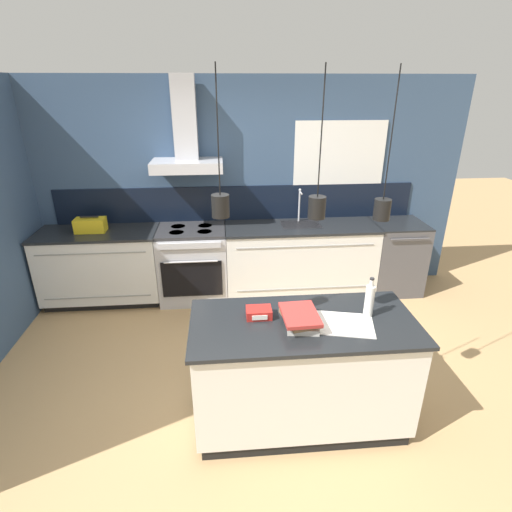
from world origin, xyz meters
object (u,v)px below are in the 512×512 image
object	(u,v)px
bottle_on_island	(369,300)
red_supply_box	(259,313)
dishwasher	(394,256)
oven_range	(193,264)
yellow_toolbox	(90,225)
book_stack	(301,319)

from	to	relation	value
bottle_on_island	red_supply_box	bearing A→B (deg)	176.24
dishwasher	bottle_on_island	xyz separation A→B (m)	(-1.14, -2.07, 0.58)
oven_range	yellow_toolbox	distance (m)	1.27
red_supply_box	dishwasher	bearing A→B (deg)	46.05
bottle_on_island	yellow_toolbox	size ratio (longest dim) A/B	0.91
book_stack	red_supply_box	size ratio (longest dim) A/B	1.86
red_supply_box	yellow_toolbox	distance (m)	2.68
book_stack	yellow_toolbox	xyz separation A→B (m)	(-2.05, 2.16, 0.02)
bottle_on_island	book_stack	bearing A→B (deg)	-170.46
dishwasher	yellow_toolbox	size ratio (longest dim) A/B	2.68
dishwasher	red_supply_box	xyz separation A→B (m)	(-1.94, -2.02, 0.49)
dishwasher	yellow_toolbox	world-z (taller)	yellow_toolbox
oven_range	red_supply_box	world-z (taller)	red_supply_box
dishwasher	yellow_toolbox	xyz separation A→B (m)	(-3.71, 0.00, 0.54)
oven_range	red_supply_box	size ratio (longest dim) A/B	4.90
book_stack	red_supply_box	world-z (taller)	book_stack
bottle_on_island	red_supply_box	xyz separation A→B (m)	(-0.81, 0.05, -0.09)
bottle_on_island	red_supply_box	distance (m)	0.81
book_stack	bottle_on_island	bearing A→B (deg)	9.54
oven_range	red_supply_box	xyz separation A→B (m)	(0.62, -2.01, 0.49)
oven_range	red_supply_box	bearing A→B (deg)	-72.88
dishwasher	bottle_on_island	world-z (taller)	bottle_on_island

